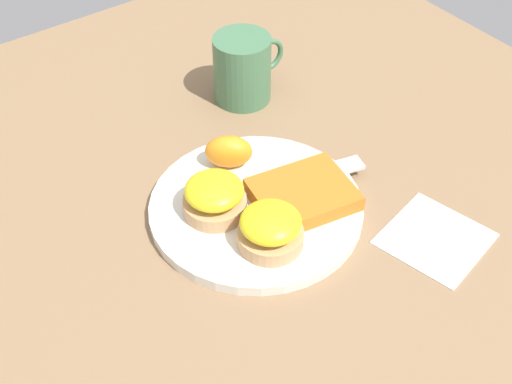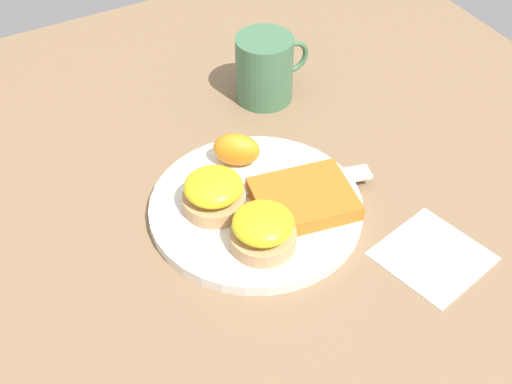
% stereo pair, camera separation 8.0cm
% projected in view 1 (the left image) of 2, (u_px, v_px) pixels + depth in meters
% --- Properties ---
extents(ground_plane, '(1.10, 1.10, 0.00)m').
position_uv_depth(ground_plane, '(256.00, 212.00, 0.87)').
color(ground_plane, '#846647').
extents(plate, '(0.26, 0.26, 0.01)m').
position_uv_depth(plate, '(256.00, 208.00, 0.86)').
color(plate, silver).
rests_on(plate, ground_plane).
extents(sandwich_benedict_left, '(0.08, 0.08, 0.05)m').
position_uv_depth(sandwich_benedict_left, '(214.00, 197.00, 0.83)').
color(sandwich_benedict_left, tan).
rests_on(sandwich_benedict_left, plate).
extents(sandwich_benedict_right, '(0.08, 0.08, 0.05)m').
position_uv_depth(sandwich_benedict_right, '(271.00, 229.00, 0.80)').
color(sandwich_benedict_right, tan).
rests_on(sandwich_benedict_right, plate).
extents(hashbrown_patty, '(0.13, 0.11, 0.02)m').
position_uv_depth(hashbrown_patty, '(303.00, 194.00, 0.86)').
color(hashbrown_patty, '#B1691F').
rests_on(hashbrown_patty, plate).
extents(orange_wedge, '(0.07, 0.06, 0.04)m').
position_uv_depth(orange_wedge, '(229.00, 151.00, 0.90)').
color(orange_wedge, orange).
rests_on(orange_wedge, plate).
extents(fork, '(0.20, 0.07, 0.00)m').
position_uv_depth(fork, '(301.00, 178.00, 0.89)').
color(fork, silver).
rests_on(fork, plate).
extents(cup, '(0.11, 0.08, 0.10)m').
position_uv_depth(cup, '(243.00, 68.00, 1.01)').
color(cup, '#42704C').
rests_on(cup, ground_plane).
extents(napkin, '(0.13, 0.13, 0.00)m').
position_uv_depth(napkin, '(435.00, 238.00, 0.84)').
color(napkin, white).
rests_on(napkin, ground_plane).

